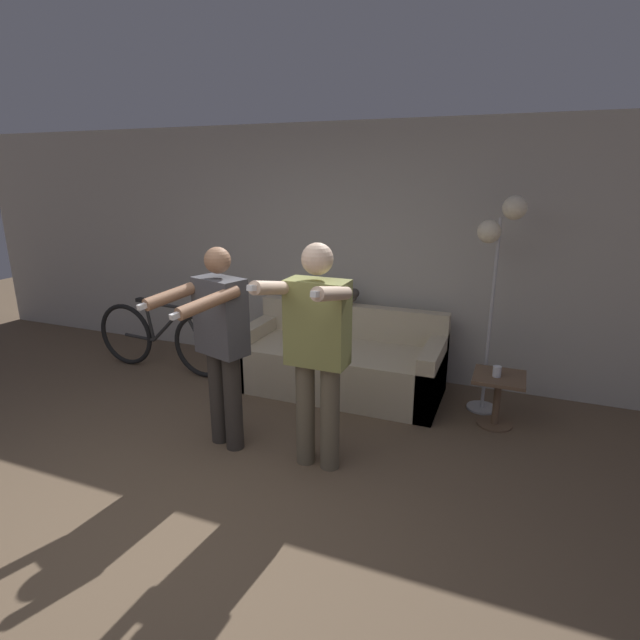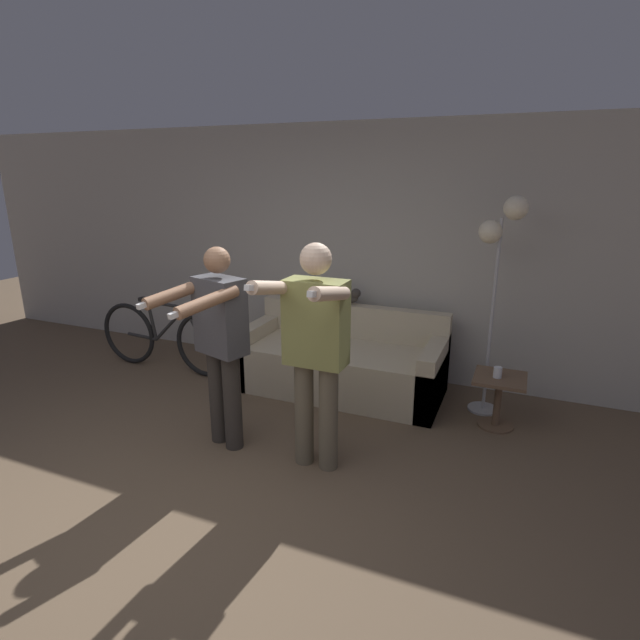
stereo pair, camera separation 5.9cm
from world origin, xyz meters
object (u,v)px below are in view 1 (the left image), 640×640
person_left (220,338)px  cup (497,371)px  side_table (498,390)px  couch (340,363)px  cat (343,296)px  bicycle (163,339)px  floor_lamp (499,245)px  person_right (316,343)px

person_left → cup: 2.30m
person_left → side_table: size_ratio=3.46×
couch → cat: 0.70m
person_left → bicycle: size_ratio=0.92×
person_left → floor_lamp: floor_lamp is taller
cat → bicycle: (-1.87, -0.58, -0.51)m
cat → bicycle: 2.02m
floor_lamp → cat: bearing=170.1°
floor_lamp → person_right: bearing=-126.9°
cat → couch: bearing=-73.4°
person_right → cat: 1.74m
cup → cat: bearing=160.3°
person_left → cup: (1.96, 1.13, -0.40)m
person_right → bicycle: (-2.27, 1.11, -0.60)m
couch → bicycle: 1.98m
cat → bicycle: size_ratio=0.26×
person_right → cup: 1.69m
person_left → side_table: (1.99, 1.16, -0.58)m
cat → floor_lamp: size_ratio=0.24×
couch → cup: couch is taller
person_right → floor_lamp: (1.08, 1.44, 0.55)m
person_right → cup: bearing=44.6°
cup → bicycle: bicycle is taller
person_left → cat: bearing=94.3°
cat → side_table: 1.78m
side_table → bicycle: 3.47m
person_left → cat: (0.39, 1.69, -0.02)m
bicycle → cat: bearing=17.3°
cup → bicycle: size_ratio=0.05×
bicycle → person_left: bearing=-37.0°
floor_lamp → side_table: (0.12, -0.28, -1.19)m
person_left → floor_lamp: 2.43m
side_table → bicycle: size_ratio=0.27×
person_right → floor_lamp: 1.88m
person_left → bicycle: (-1.48, 1.11, -0.54)m
floor_lamp → bicycle: floor_lamp is taller
person_right → floor_lamp: size_ratio=0.86×
couch → bicycle: (-1.97, -0.25, 0.09)m
couch → floor_lamp: bearing=3.2°
person_right → side_table: (1.20, 1.16, -0.64)m
person_right → cat: (-0.40, 1.69, -0.08)m
couch → person_left: 1.57m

